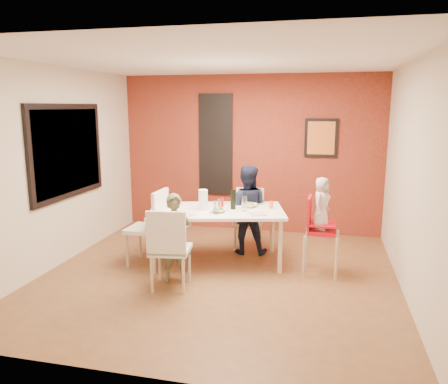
% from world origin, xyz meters
% --- Properties ---
extents(ground, '(4.50, 4.50, 0.00)m').
position_xyz_m(ground, '(0.00, 0.00, 0.00)').
color(ground, brown).
rests_on(ground, ground).
extents(ceiling, '(4.50, 4.50, 0.02)m').
position_xyz_m(ceiling, '(0.00, 0.00, 2.70)').
color(ceiling, white).
rests_on(ceiling, wall_back).
extents(wall_back, '(4.50, 0.02, 2.70)m').
position_xyz_m(wall_back, '(0.00, 2.25, 1.35)').
color(wall_back, beige).
rests_on(wall_back, ground).
extents(wall_front, '(4.50, 0.02, 2.70)m').
position_xyz_m(wall_front, '(0.00, -2.25, 1.35)').
color(wall_front, beige).
rests_on(wall_front, ground).
extents(wall_left, '(0.02, 4.50, 2.70)m').
position_xyz_m(wall_left, '(-2.25, 0.00, 1.35)').
color(wall_left, beige).
rests_on(wall_left, ground).
extents(wall_right, '(0.02, 4.50, 2.70)m').
position_xyz_m(wall_right, '(2.25, 0.00, 1.35)').
color(wall_right, beige).
rests_on(wall_right, ground).
extents(brick_accent_wall, '(4.50, 0.02, 2.70)m').
position_xyz_m(brick_accent_wall, '(0.00, 2.23, 1.35)').
color(brick_accent_wall, maroon).
rests_on(brick_accent_wall, ground).
extents(picture_window_frame, '(0.05, 1.70, 1.30)m').
position_xyz_m(picture_window_frame, '(-2.22, 0.20, 1.55)').
color(picture_window_frame, black).
rests_on(picture_window_frame, wall_left).
extents(picture_window_pane, '(0.02, 1.55, 1.15)m').
position_xyz_m(picture_window_pane, '(-2.21, 0.20, 1.55)').
color(picture_window_pane, black).
rests_on(picture_window_pane, wall_left).
extents(glassblock_strip, '(0.55, 0.03, 1.70)m').
position_xyz_m(glassblock_strip, '(-0.60, 2.21, 1.50)').
color(glassblock_strip, silver).
rests_on(glassblock_strip, wall_back).
extents(glassblock_surround, '(0.60, 0.03, 1.76)m').
position_xyz_m(glassblock_surround, '(-0.60, 2.21, 1.50)').
color(glassblock_surround, black).
rests_on(glassblock_surround, wall_back).
extents(art_print_frame, '(0.54, 0.03, 0.64)m').
position_xyz_m(art_print_frame, '(1.20, 2.21, 1.65)').
color(art_print_frame, black).
rests_on(art_print_frame, wall_back).
extents(art_print_canvas, '(0.44, 0.01, 0.54)m').
position_xyz_m(art_print_canvas, '(1.20, 2.19, 1.65)').
color(art_print_canvas, orange).
rests_on(art_print_canvas, wall_back).
extents(dining_table, '(2.02, 1.43, 0.76)m').
position_xyz_m(dining_table, '(-0.15, 0.48, 0.69)').
color(dining_table, white).
rests_on(dining_table, ground).
extents(chair_near, '(0.51, 0.51, 0.99)m').
position_xyz_m(chair_near, '(-0.46, -0.57, 0.56)').
color(chair_near, silver).
rests_on(chair_near, ground).
extents(chair_far, '(0.45, 0.45, 0.92)m').
position_xyz_m(chair_far, '(0.18, 1.23, 0.52)').
color(chair_far, white).
rests_on(chair_far, ground).
extents(chair_left, '(0.50, 0.50, 1.05)m').
position_xyz_m(chair_left, '(-0.99, 0.20, 0.59)').
color(chair_left, silver).
rests_on(chair_left, ground).
extents(high_chair, '(0.45, 0.45, 1.02)m').
position_xyz_m(high_chair, '(1.24, 0.38, 0.62)').
color(high_chair, red).
rests_on(high_chair, ground).
extents(child_near, '(0.45, 0.34, 1.13)m').
position_xyz_m(child_near, '(-0.48, -0.32, 0.56)').
color(child_near, brown).
rests_on(child_near, ground).
extents(child_far, '(0.69, 0.56, 1.32)m').
position_xyz_m(child_far, '(0.18, 0.99, 0.66)').
color(child_far, black).
rests_on(child_far, ground).
extents(toddler, '(0.32, 0.39, 0.68)m').
position_xyz_m(toddler, '(1.26, 0.38, 0.94)').
color(toddler, beige).
rests_on(toddler, high_chair).
extents(plate_near_left, '(0.25, 0.25, 0.01)m').
position_xyz_m(plate_near_left, '(-0.47, 0.06, 0.77)').
color(plate_near_left, white).
rests_on(plate_near_left, dining_table).
extents(plate_far_mid, '(0.25, 0.25, 0.01)m').
position_xyz_m(plate_far_mid, '(-0.14, 0.86, 0.77)').
color(plate_far_mid, silver).
rests_on(plate_far_mid, dining_table).
extents(plate_near_right, '(0.27, 0.27, 0.01)m').
position_xyz_m(plate_near_right, '(0.45, 0.33, 0.77)').
color(plate_near_right, white).
rests_on(plate_near_right, dining_table).
extents(plate_far_left, '(0.24, 0.24, 0.01)m').
position_xyz_m(plate_far_left, '(-0.81, 0.59, 0.77)').
color(plate_far_left, white).
rests_on(plate_far_left, dining_table).
extents(salad_bowl_a, '(0.21, 0.21, 0.05)m').
position_xyz_m(salad_bowl_a, '(-0.09, 0.34, 0.79)').
color(salad_bowl_a, white).
rests_on(salad_bowl_a, dining_table).
extents(salad_bowl_b, '(0.27, 0.27, 0.05)m').
position_xyz_m(salad_bowl_b, '(0.27, 0.73, 0.79)').
color(salad_bowl_b, white).
rests_on(salad_bowl_b, dining_table).
extents(wine_bottle, '(0.07, 0.07, 0.27)m').
position_xyz_m(wine_bottle, '(0.07, 0.56, 0.90)').
color(wine_bottle, black).
rests_on(wine_bottle, dining_table).
extents(wine_glass_a, '(0.06, 0.06, 0.18)m').
position_xyz_m(wine_glass_a, '(-0.10, 0.24, 0.85)').
color(wine_glass_a, white).
rests_on(wine_glass_a, dining_table).
extents(wine_glass_b, '(0.07, 0.07, 0.21)m').
position_xyz_m(wine_glass_b, '(0.24, 0.50, 0.87)').
color(wine_glass_b, white).
rests_on(wine_glass_b, dining_table).
extents(paper_towel_roll, '(0.13, 0.13, 0.28)m').
position_xyz_m(paper_towel_roll, '(-0.32, 0.42, 0.90)').
color(paper_towel_roll, white).
rests_on(paper_towel_roll, dining_table).
extents(condiment_red, '(0.04, 0.04, 0.15)m').
position_xyz_m(condiment_red, '(-0.08, 0.53, 0.84)').
color(condiment_red, red).
rests_on(condiment_red, dining_table).
extents(condiment_green, '(0.03, 0.03, 0.13)m').
position_xyz_m(condiment_green, '(0.05, 0.58, 0.83)').
color(condiment_green, '#366C24').
rests_on(condiment_green, dining_table).
extents(condiment_brown, '(0.04, 0.04, 0.14)m').
position_xyz_m(condiment_brown, '(-0.12, 0.50, 0.83)').
color(condiment_brown, brown).
rests_on(condiment_brown, dining_table).
extents(sippy_cup, '(0.06, 0.06, 0.10)m').
position_xyz_m(sippy_cup, '(0.58, 0.72, 0.81)').
color(sippy_cup, orange).
rests_on(sippy_cup, dining_table).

